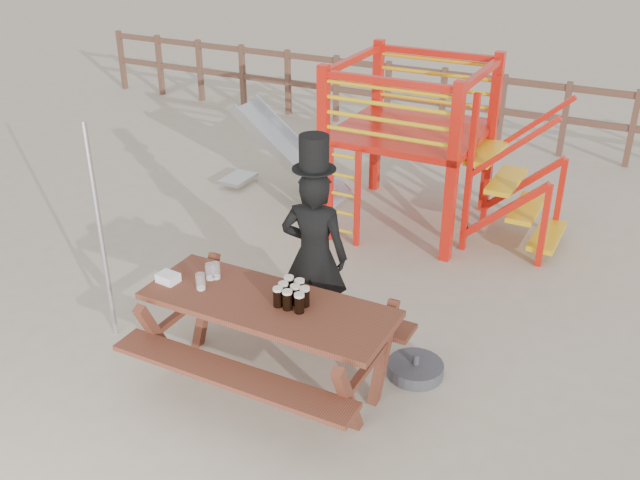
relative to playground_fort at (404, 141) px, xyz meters
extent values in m
plane|color=tan|center=(-0.12, -3.58, -1.07)|extent=(60.00, 60.00, 0.00)
cube|color=brown|center=(-0.12, 3.42, 0.03)|extent=(15.00, 0.06, 0.10)
cube|color=brown|center=(-0.12, 3.42, -0.47)|extent=(15.00, 0.06, 0.10)
cube|color=brown|center=(-7.62, 3.42, -0.47)|extent=(0.09, 0.09, 1.20)
cube|color=brown|center=(-6.62, 3.42, -0.47)|extent=(0.09, 0.09, 1.20)
cube|color=brown|center=(-5.62, 3.42, -0.47)|extent=(0.09, 0.09, 1.20)
cube|color=brown|center=(-4.62, 3.42, -0.47)|extent=(0.09, 0.09, 1.20)
cube|color=brown|center=(-3.62, 3.42, -0.47)|extent=(0.09, 0.09, 1.20)
cube|color=brown|center=(-2.62, 3.42, -0.47)|extent=(0.09, 0.09, 1.20)
cube|color=brown|center=(-1.62, 3.42, -0.47)|extent=(0.09, 0.09, 1.20)
cube|color=brown|center=(-0.62, 3.42, -0.47)|extent=(0.09, 0.09, 1.20)
cube|color=brown|center=(0.38, 3.42, -0.47)|extent=(0.09, 0.09, 1.20)
cube|color=brown|center=(1.38, 3.42, -0.47)|extent=(0.09, 0.09, 1.20)
cube|color=brown|center=(2.38, 3.42, -0.47)|extent=(0.09, 0.09, 1.20)
cube|color=red|center=(-0.72, -0.78, -0.02)|extent=(0.12, 0.12, 2.10)
cube|color=red|center=(0.88, -0.78, -0.02)|extent=(0.12, 0.12, 2.10)
cube|color=red|center=(-0.72, 0.82, -0.02)|extent=(0.12, 0.12, 2.10)
cube|color=red|center=(0.88, 0.82, -0.02)|extent=(0.12, 0.12, 2.10)
cube|color=red|center=(0.08, 0.02, 0.13)|extent=(1.72, 1.72, 0.08)
cube|color=red|center=(0.08, -0.78, 0.93)|extent=(1.60, 0.08, 0.08)
cube|color=red|center=(0.08, 0.82, 0.93)|extent=(1.60, 0.08, 0.08)
cube|color=red|center=(-0.72, 0.02, 0.93)|extent=(0.08, 1.60, 0.08)
cube|color=red|center=(0.88, 0.02, 0.93)|extent=(0.08, 1.60, 0.08)
cylinder|color=yellow|center=(0.08, -0.78, 0.31)|extent=(1.50, 0.05, 0.05)
cylinder|color=yellow|center=(0.08, 0.82, 0.31)|extent=(1.50, 0.05, 0.05)
cylinder|color=yellow|center=(0.08, -0.78, 0.49)|extent=(1.50, 0.05, 0.05)
cylinder|color=yellow|center=(0.08, 0.82, 0.49)|extent=(1.50, 0.05, 0.05)
cylinder|color=yellow|center=(0.08, -0.78, 0.67)|extent=(1.50, 0.05, 0.05)
cylinder|color=yellow|center=(0.08, 0.82, 0.67)|extent=(1.50, 0.05, 0.05)
cylinder|color=yellow|center=(0.08, -0.78, 0.85)|extent=(1.50, 0.05, 0.05)
cylinder|color=yellow|center=(0.08, 0.82, 0.85)|extent=(1.50, 0.05, 0.05)
cube|color=red|center=(-0.55, -0.93, -0.47)|extent=(0.06, 0.06, 1.20)
cube|color=red|center=(-0.19, -0.93, -0.47)|extent=(0.06, 0.06, 1.20)
cylinder|color=yellow|center=(-0.37, -0.93, -0.92)|extent=(0.36, 0.04, 0.04)
cylinder|color=yellow|center=(-0.37, -0.93, -0.68)|extent=(0.36, 0.04, 0.04)
cylinder|color=yellow|center=(-0.37, -0.93, -0.44)|extent=(0.36, 0.04, 0.04)
cylinder|color=yellow|center=(-0.37, -0.93, -0.20)|extent=(0.36, 0.04, 0.04)
cylinder|color=yellow|center=(-0.37, -0.93, 0.04)|extent=(0.36, 0.04, 0.04)
cube|color=yellow|center=(1.03, 0.02, 0.01)|extent=(0.30, 0.90, 0.06)
cube|color=yellow|center=(1.31, 0.02, -0.29)|extent=(0.30, 0.90, 0.06)
cube|color=yellow|center=(1.59, 0.02, -0.59)|extent=(0.30, 0.90, 0.06)
cube|color=yellow|center=(1.87, 0.02, -0.89)|extent=(0.30, 0.90, 0.06)
cube|color=red|center=(1.43, -0.43, -0.47)|extent=(0.95, 0.08, 0.86)
cube|color=red|center=(1.43, 0.47, -0.47)|extent=(0.95, 0.08, 0.86)
cube|color=#BABCC1|center=(-1.62, 0.02, -0.45)|extent=(1.53, 0.55, 1.21)
cube|color=#BABCC1|center=(-1.62, -0.25, -0.41)|extent=(1.58, 0.04, 1.28)
cube|color=#BABCC1|center=(-1.62, 0.29, -0.41)|extent=(1.58, 0.04, 1.28)
cube|color=#BABCC1|center=(-2.52, 0.02, -0.97)|extent=(0.35, 0.55, 0.05)
cube|color=brown|center=(0.25, -3.68, -0.27)|extent=(2.15, 0.81, 0.05)
cube|color=brown|center=(0.25, -4.27, -0.59)|extent=(2.15, 0.31, 0.04)
cube|color=brown|center=(0.25, -3.09, -0.59)|extent=(2.15, 0.31, 0.04)
cube|color=brown|center=(-0.66, -3.69, -0.69)|extent=(0.09, 1.29, 0.77)
cube|color=brown|center=(1.16, -3.68, -0.69)|extent=(0.09, 1.29, 0.77)
imported|color=black|center=(0.25, -2.85, -0.21)|extent=(0.70, 0.53, 1.72)
cube|color=#0D8F44|center=(0.22, -2.71, -0.01)|extent=(0.07, 0.03, 0.40)
cylinder|color=black|center=(0.25, -2.85, 0.65)|extent=(0.39, 0.39, 0.01)
cylinder|color=black|center=(0.25, -2.85, 0.81)|extent=(0.26, 0.26, 0.30)
cube|color=white|center=(0.22, -2.72, 0.91)|extent=(0.14, 0.03, 0.03)
cylinder|color=#B2B2B7|center=(-1.48, -3.73, 0.00)|extent=(0.05, 0.05, 2.14)
cylinder|color=#3B3B40|center=(1.34, -2.99, -1.01)|extent=(0.50, 0.50, 0.12)
cylinder|color=#3B3B40|center=(1.34, -2.99, -0.91)|extent=(0.06, 0.06, 0.10)
cube|color=white|center=(-0.69, -3.80, -0.20)|extent=(0.19, 0.15, 0.08)
cylinder|color=black|center=(0.36, -3.70, -0.17)|extent=(0.08, 0.08, 0.15)
cylinder|color=beige|center=(0.36, -3.70, -0.08)|extent=(0.08, 0.08, 0.02)
cylinder|color=black|center=(0.45, -3.70, -0.17)|extent=(0.08, 0.08, 0.15)
cylinder|color=beige|center=(0.45, -3.70, -0.08)|extent=(0.08, 0.08, 0.02)
cylinder|color=black|center=(0.56, -3.70, -0.17)|extent=(0.08, 0.08, 0.15)
cylinder|color=beige|center=(0.56, -3.70, -0.08)|extent=(0.08, 0.08, 0.02)
cylinder|color=black|center=(0.36, -3.61, -0.17)|extent=(0.08, 0.08, 0.15)
cylinder|color=beige|center=(0.36, -3.61, -0.08)|extent=(0.08, 0.08, 0.02)
cylinder|color=black|center=(0.47, -3.60, -0.17)|extent=(0.08, 0.08, 0.15)
cylinder|color=beige|center=(0.47, -3.60, -0.08)|extent=(0.08, 0.08, 0.02)
cylinder|color=black|center=(0.55, -3.59, -0.17)|extent=(0.08, 0.08, 0.15)
cylinder|color=beige|center=(0.55, -3.59, -0.08)|extent=(0.08, 0.08, 0.02)
cylinder|color=black|center=(0.35, -3.49, -0.17)|extent=(0.08, 0.08, 0.15)
cylinder|color=beige|center=(0.35, -3.49, -0.08)|extent=(0.08, 0.08, 0.02)
cylinder|color=black|center=(0.45, -3.50, -0.17)|extent=(0.08, 0.08, 0.15)
cylinder|color=beige|center=(0.45, -3.50, -0.08)|extent=(0.08, 0.08, 0.02)
cylinder|color=silver|center=(-0.36, -3.77, -0.17)|extent=(0.08, 0.08, 0.15)
cylinder|color=beige|center=(-0.36, -3.77, -0.23)|extent=(0.07, 0.07, 0.02)
cylinder|color=silver|center=(-0.36, -3.55, -0.17)|extent=(0.08, 0.08, 0.15)
cylinder|color=beige|center=(-0.36, -3.55, -0.23)|extent=(0.07, 0.07, 0.02)
cylinder|color=silver|center=(-0.39, -3.59, -0.17)|extent=(0.08, 0.08, 0.15)
cylinder|color=beige|center=(-0.39, -3.59, -0.23)|extent=(0.07, 0.07, 0.02)
camera|label=1|loc=(2.96, -7.96, 2.89)|focal=40.00mm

